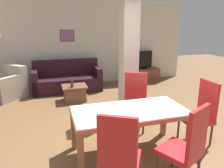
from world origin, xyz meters
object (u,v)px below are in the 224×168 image
object	(u,v)px
dining_table	(130,119)
dining_chair_far_right	(135,100)
tv_stand	(141,75)
dining_chair_near_right	(187,145)
bottle	(72,84)
tv_screen	(142,60)
sofa	(67,80)
dining_chair_near_left	(119,154)
coffee_table	(75,93)
armchair	(7,87)
dining_chair_head_right	(201,111)

from	to	relation	value
dining_table	dining_chair_far_right	world-z (taller)	dining_chair_far_right
tv_stand	dining_chair_near_right	bearing A→B (deg)	-107.87
bottle	tv_screen	bearing A→B (deg)	29.99
dining_chair_far_right	tv_screen	distance (m)	3.59
sofa	tv_stand	xyz separation A→B (m)	(2.61, 0.36, -0.08)
dining_chair_near_left	coffee_table	distance (m)	3.50
dining_chair_near_left	armchair	bearing A→B (deg)	141.90
armchair	coffee_table	world-z (taller)	armchair
armchair	tv_screen	bearing A→B (deg)	-126.35
dining_chair_near_left	bottle	world-z (taller)	dining_chair_near_left
dining_chair_far_right	tv_screen	size ratio (longest dim) A/B	1.24
dining_table	dining_chair_head_right	xyz separation A→B (m)	(1.29, 0.00, -0.03)
dining_chair_head_right	sofa	distance (m)	4.16
dining_chair_near_right	tv_screen	size ratio (longest dim) A/B	1.24
dining_table	bottle	xyz separation A→B (m)	(-0.58, 2.56, -0.09)
dining_chair_near_left	dining_chair_head_right	size ratio (longest dim) A/B	1.00
coffee_table	dining_chair_far_right	bearing A→B (deg)	-63.08
dining_chair_head_right	armchair	xyz separation A→B (m)	(-3.55, 3.48, -0.26)
dining_chair_near_left	tv_screen	size ratio (longest dim) A/B	1.24
dining_chair_near_right	tv_stand	xyz separation A→B (m)	(1.58, 4.90, -0.34)
bottle	tv_screen	distance (m)	3.00
coffee_table	tv_screen	size ratio (longest dim) A/B	0.73
dining_chair_far_right	armchair	bearing A→B (deg)	-17.17
dining_chair_near_right	dining_chair_head_right	distance (m)	1.20
bottle	tv_screen	world-z (taller)	tv_screen
dining_table	dining_chair_near_right	bearing A→B (deg)	-62.80
dining_chair_near_left	bottle	size ratio (longest dim) A/B	4.48
dining_chair_head_right	bottle	world-z (taller)	dining_chair_head_right
dining_chair_near_right	dining_chair_head_right	xyz separation A→B (m)	(0.86, 0.84, 0.00)
coffee_table	dining_chair_near_right	bearing A→B (deg)	-75.08
dining_chair_far_right	dining_chair_near_left	distance (m)	1.84
dining_chair_head_right	dining_chair_near_right	bearing A→B (deg)	134.25
dining_table	coffee_table	bearing A→B (deg)	100.72
dining_table	dining_chair_near_left	xyz separation A→B (m)	(-0.43, -0.79, -0.03)
dining_chair_near_left	dining_chair_near_right	xyz separation A→B (m)	(0.87, -0.05, 0.00)
dining_chair_head_right	tv_stand	distance (m)	4.13
coffee_table	tv_stand	distance (m)	2.87
dining_chair_head_right	dining_chair_near_left	bearing A→B (deg)	114.59
bottle	tv_stand	bearing A→B (deg)	29.99
dining_chair_near_left	tv_screen	bearing A→B (deg)	92.00
dining_chair_near_left	bottle	xyz separation A→B (m)	(-0.15, 3.35, -0.06)
dining_chair_near_right	armchair	world-z (taller)	dining_chair_near_right
dining_chair_near_right	bottle	size ratio (longest dim) A/B	4.48
dining_chair_far_right	armchair	world-z (taller)	dining_chair_far_right
sofa	bottle	distance (m)	1.15
armchair	coffee_table	xyz separation A→B (m)	(1.75, -0.79, -0.09)
dining_chair_head_right	armchair	world-z (taller)	dining_chair_head_right
coffee_table	bottle	xyz separation A→B (m)	(-0.07, -0.13, 0.29)
dining_table	tv_stand	world-z (taller)	dining_table
dining_table	dining_chair_head_right	size ratio (longest dim) A/B	1.61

